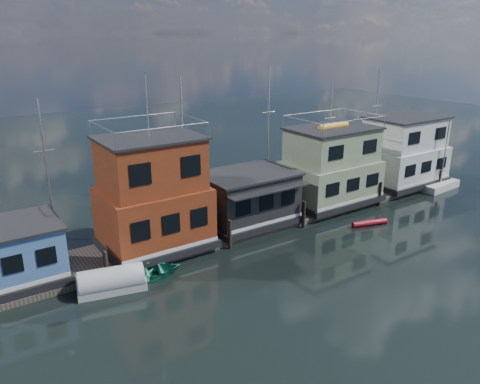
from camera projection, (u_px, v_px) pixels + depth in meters
ground at (365, 287)px, 28.67m from camera, size 160.00×160.00×0.00m
dock at (252, 222)px, 38.04m from camera, size 48.00×5.00×0.40m
houseboat_blue at (7, 255)px, 27.90m from camera, size 6.40×4.90×3.66m
houseboat_red at (153, 196)px, 32.30m from camera, size 7.40×5.90×11.86m
houseboat_dark at (248, 197)px, 37.05m from camera, size 7.40×6.10×4.06m
houseboat_green at (331, 167)px, 41.46m from camera, size 8.40×5.90×7.03m
houseboat_white at (403, 152)px, 46.74m from camera, size 8.40×5.90×6.66m
pilings at (270, 223)px, 35.38m from camera, size 42.28×0.28×2.20m
background_masts at (257, 137)px, 43.55m from camera, size 36.40×0.16×12.00m
day_sailer at (440, 185)px, 46.52m from camera, size 4.74×1.89×7.32m
dinghy_teal at (151, 271)px, 29.69m from camera, size 4.46×3.59×0.82m
tarp_runabout at (112, 282)px, 28.05m from camera, size 4.24×2.42×1.62m
red_kayak at (369, 223)px, 37.78m from camera, size 3.05×1.29×0.45m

